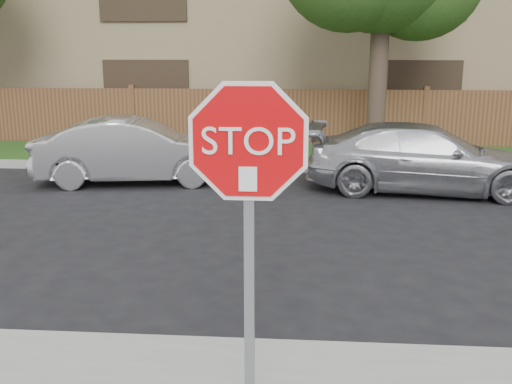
{
  "coord_description": "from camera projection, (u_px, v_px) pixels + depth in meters",
  "views": [
    {
      "loc": [
        0.72,
        -5.0,
        2.69
      ],
      "look_at": [
        0.4,
        -0.9,
        1.7
      ],
      "focal_mm": 42.0,
      "sensor_mm": 36.0,
      "label": 1
    }
  ],
  "objects": [
    {
      "name": "fence",
      "position": [
        276.0,
        119.0,
        16.39
      ],
      "size": [
        70.0,
        0.12,
        1.6
      ],
      "primitive_type": "cube",
      "color": "#55341E",
      "rests_on": "ground"
    },
    {
      "name": "apartment_building",
      "position": [
        284.0,
        24.0,
        21.18
      ],
      "size": [
        35.2,
        9.2,
        7.2
      ],
      "color": "#95805C",
      "rests_on": "ground"
    },
    {
      "name": "sedan_right",
      "position": [
        424.0,
        158.0,
        11.39
      ],
      "size": [
        4.63,
        2.3,
        1.29
      ],
      "primitive_type": "imported",
      "rotation": [
        0.0,
        0.0,
        1.46
      ],
      "color": "#ACADB4",
      "rests_on": "ground"
    },
    {
      "name": "stop_sign",
      "position": [
        249.0,
        194.0,
        3.64
      ],
      "size": [
        1.01,
        0.13,
        2.55
      ],
      "color": "gray",
      "rests_on": "sidewalk_near"
    },
    {
      "name": "grass_strip",
      "position": [
        273.0,
        156.0,
        15.02
      ],
      "size": [
        70.0,
        3.0,
        0.12
      ],
      "primitive_type": "cube",
      "color": "#1E4714",
      "rests_on": "ground"
    },
    {
      "name": "ground",
      "position": [
        220.0,
        347.0,
        5.53
      ],
      "size": [
        90.0,
        90.0,
        0.0
      ],
      "primitive_type": "plane",
      "color": "black",
      "rests_on": "ground"
    },
    {
      "name": "sedan_left",
      "position": [
        136.0,
        151.0,
        12.13
      ],
      "size": [
        4.16,
        1.98,
        1.32
      ],
      "primitive_type": "imported",
      "rotation": [
        0.0,
        0.0,
        1.72
      ],
      "color": "#BAB9BE",
      "rests_on": "ground"
    },
    {
      "name": "far_curb",
      "position": [
        269.0,
        168.0,
        13.41
      ],
      "size": [
        70.0,
        0.3,
        0.15
      ],
      "primitive_type": "cube",
      "color": "gray",
      "rests_on": "ground"
    }
  ]
}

